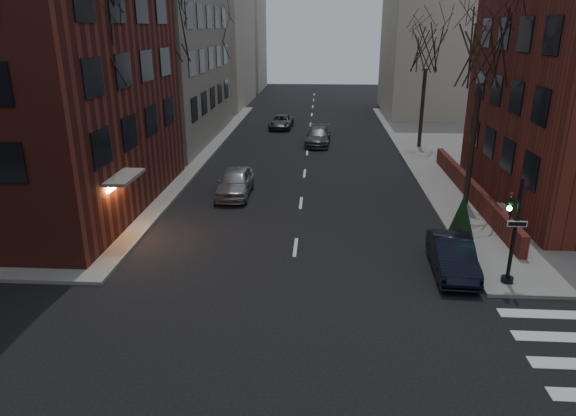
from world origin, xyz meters
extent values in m
cube|color=maroon|center=(9.30, 19.00, 0.65)|extent=(0.35, 16.00, 1.00)
cube|color=#B4A998|center=(-15.00, 55.00, 9.00)|extent=(14.00, 16.00, 18.00)
cube|color=#B4A998|center=(15.00, 50.00, 8.00)|extent=(14.00, 14.00, 16.00)
cube|color=#B4A998|center=(-13.00, 72.00, 7.00)|extent=(10.00, 12.00, 14.00)
cylinder|color=black|center=(8.00, 9.00, 2.15)|extent=(0.14, 0.14, 4.00)
cylinder|color=black|center=(8.00, 9.00, 0.25)|extent=(0.44, 0.44, 0.20)
imported|color=black|center=(7.75, 9.00, 3.00)|extent=(0.16, 0.20, 1.00)
sphere|color=#19FF4C|center=(7.68, 8.95, 3.05)|extent=(0.18, 0.18, 0.18)
cube|color=white|center=(8.00, 8.88, 2.50)|extent=(0.70, 0.03, 0.22)
cylinder|color=#2D231C|center=(-8.80, 14.00, 3.47)|extent=(0.28, 0.28, 6.65)
cylinder|color=#2D231C|center=(-8.80, 26.00, 3.65)|extent=(0.28, 0.28, 7.00)
cylinder|color=#2D231C|center=(-8.80, 40.00, 3.30)|extent=(0.28, 0.28, 6.30)
cylinder|color=#2D231C|center=(8.80, 18.00, 3.30)|extent=(0.28, 0.28, 6.30)
cylinder|color=#2D231C|center=(8.80, 32.00, 3.12)|extent=(0.28, 0.28, 5.95)
cylinder|color=black|center=(-8.20, 22.00, 3.15)|extent=(0.12, 0.12, 6.00)
sphere|color=#FFA54C|center=(-8.20, 22.00, 6.25)|extent=(0.36, 0.36, 0.36)
cylinder|color=black|center=(-8.20, 42.00, 3.15)|extent=(0.12, 0.12, 6.00)
sphere|color=#FFA54C|center=(-8.20, 42.00, 6.25)|extent=(0.36, 0.36, 0.36)
imported|color=black|center=(6.20, 10.00, 0.69)|extent=(1.64, 4.24, 1.38)
imported|color=gray|center=(-3.79, 19.13, 0.78)|extent=(1.85, 4.57, 1.56)
imported|color=#434348|center=(0.80, 32.76, 0.69)|extent=(2.21, 4.84, 1.37)
imported|color=#3E3E43|center=(-2.73, 39.78, 0.61)|extent=(2.24, 4.48, 1.22)
cube|color=white|center=(9.82, 15.46, 0.59)|extent=(0.50, 0.62, 0.89)
cone|color=#15301D|center=(7.30, 13.15, 1.16)|extent=(1.23, 1.23, 2.03)
camera|label=1|loc=(0.98, -8.50, 9.07)|focal=32.00mm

